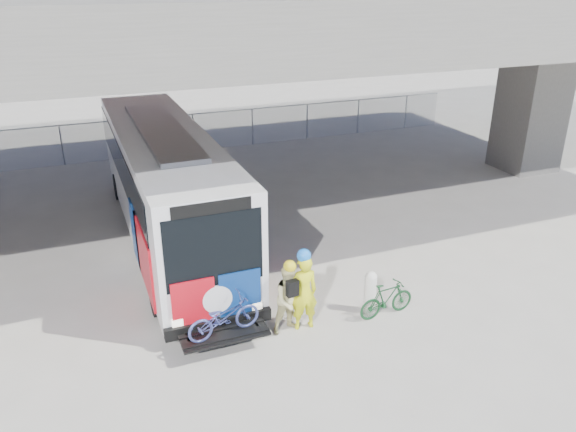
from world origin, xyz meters
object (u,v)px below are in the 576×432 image
bollard (370,291)px  bike_parked (387,299)px  bus (165,177)px  cyclist_hivis (304,291)px  cyclist_tan (290,298)px

bollard → bike_parked: 0.46m
bike_parked → bollard: bearing=39.8°
bus → cyclist_hivis: bearing=-72.1°
cyclist_hivis → bollard: bearing=-177.1°
cyclist_tan → bike_parked: 2.55m
cyclist_hivis → cyclist_tan: (-0.35, -0.00, -0.13)m
bus → bike_parked: 8.01m
cyclist_tan → bollard: bearing=-6.7°
cyclist_hivis → cyclist_tan: bearing=3.5°
bollard → bus: bearing=121.6°
bollard → cyclist_hivis: cyclist_hivis is taller
cyclist_tan → bike_parked: size_ratio=1.22×
bollard → cyclist_hivis: size_ratio=0.54×
cyclist_tan → bike_parked: bearing=-13.7°
bike_parked → bus: bearing=27.7°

